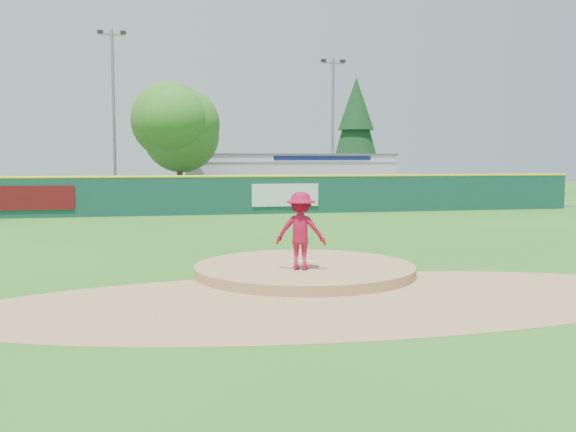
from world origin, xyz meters
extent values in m
plane|color=#286B19|center=(0.00, 0.00, 0.00)|extent=(120.00, 120.00, 0.00)
cylinder|color=#9E774C|center=(0.00, 0.00, 0.00)|extent=(5.50, 5.50, 0.50)
cube|color=white|center=(0.00, 0.30, 0.27)|extent=(0.60, 0.15, 0.04)
cylinder|color=#9E774C|center=(0.00, -3.00, 0.01)|extent=(15.40, 15.40, 0.01)
cube|color=#38383A|center=(0.00, 27.00, 0.01)|extent=(44.00, 16.00, 0.02)
imported|color=maroon|center=(-0.26, -0.67, 1.18)|extent=(1.37, 1.08, 1.85)
imported|color=white|center=(1.01, 20.69, 0.64)|extent=(4.53, 2.27, 1.23)
cube|color=silver|center=(6.00, 32.00, 1.60)|extent=(15.00, 8.00, 3.20)
cube|color=white|center=(6.00, 27.98, 3.00)|extent=(15.00, 0.06, 0.55)
cube|color=#0F194C|center=(8.00, 27.94, 3.00)|extent=(7.00, 0.03, 0.28)
cube|color=#59595B|center=(6.00, 32.00, 3.25)|extent=(15.20, 8.20, 0.12)
cube|color=#5E0D12|center=(-9.28, 17.92, 1.00)|extent=(3.60, 0.04, 1.20)
cube|color=silver|center=(3.24, 17.92, 1.00)|extent=(3.60, 0.04, 1.20)
cube|color=#123C35|center=(0.00, 18.00, 1.00)|extent=(40.00, 0.10, 2.00)
cylinder|color=yellow|center=(0.00, 18.00, 2.00)|extent=(40.00, 0.14, 0.14)
cylinder|color=#382314|center=(-2.00, 25.00, 1.30)|extent=(0.36, 0.36, 2.60)
sphere|color=#387F23|center=(-2.00, 25.00, 4.56)|extent=(5.60, 5.60, 5.60)
cylinder|color=#382314|center=(13.00, 36.00, 0.80)|extent=(0.40, 0.40, 1.60)
cone|color=#113A16|center=(13.00, 36.00, 5.55)|extent=(4.40, 4.40, 7.90)
cylinder|color=gray|center=(-6.00, 27.00, 5.50)|extent=(0.20, 0.20, 11.00)
cube|color=gray|center=(-6.00, 27.00, 10.70)|extent=(1.60, 0.10, 0.10)
cube|color=black|center=(-6.70, 27.00, 10.85)|extent=(0.35, 0.25, 0.20)
cube|color=black|center=(-5.30, 27.00, 10.85)|extent=(0.35, 0.25, 0.20)
cylinder|color=gray|center=(9.00, 29.00, 5.00)|extent=(0.20, 0.20, 10.00)
cube|color=gray|center=(9.00, 29.00, 9.70)|extent=(1.60, 0.10, 0.10)
cube|color=black|center=(8.30, 29.00, 9.85)|extent=(0.35, 0.25, 0.20)
cube|color=black|center=(9.70, 29.00, 9.85)|extent=(0.35, 0.25, 0.20)
camera|label=1|loc=(-3.70, -15.42, 2.86)|focal=40.00mm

